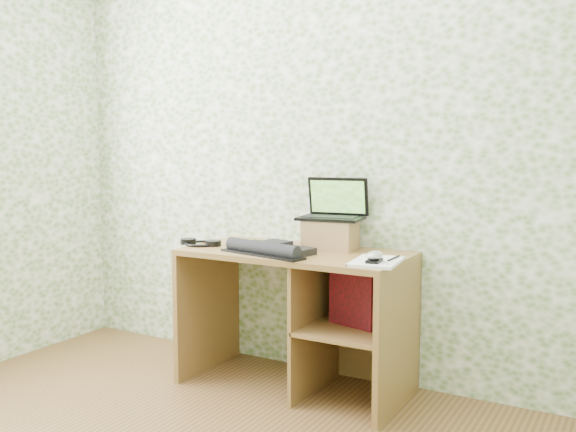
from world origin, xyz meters
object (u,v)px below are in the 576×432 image
Objects in this scene: desk at (311,301)px; laptop at (334,209)px; keyboard at (269,249)px; notepad at (376,262)px; riser at (330,234)px.

laptop is (0.06, 0.15, 0.48)m from desk.
notepad is (0.59, 0.02, -0.02)m from keyboard.
riser is (0.06, 0.12, 0.35)m from desk.
riser reaches higher than keyboard.
riser reaches higher than desk.
laptop is at bearing 133.62° from notepad.
riser reaches higher than notepad.
riser is at bearing 63.13° from desk.
desk is 0.37m from keyboard.
laptop is 1.20× the size of notepad.
riser is 0.51× the size of keyboard.
riser is 0.87× the size of notepad.
riser is at bearing 63.98° from keyboard.
keyboard is at bearing 174.15° from notepad.
laptop reaches higher than notepad.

